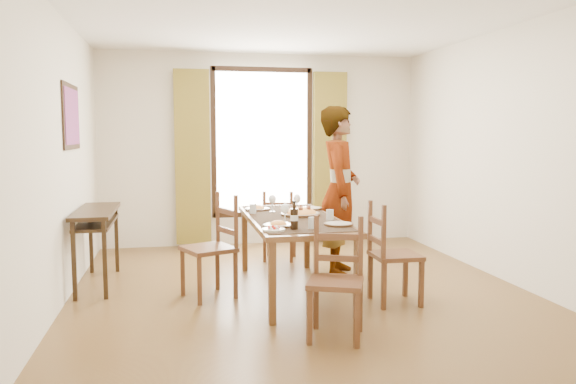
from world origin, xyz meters
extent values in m
plane|color=#482916|center=(0.00, 0.00, 0.00)|extent=(5.00, 5.00, 0.00)
cube|color=beige|center=(0.00, 2.50, 1.35)|extent=(4.50, 0.10, 2.70)
cube|color=beige|center=(0.00, -2.50, 1.35)|extent=(4.50, 0.10, 2.70)
cube|color=beige|center=(-2.25, 0.00, 1.35)|extent=(0.10, 5.00, 2.70)
cube|color=beige|center=(2.25, 0.00, 1.35)|extent=(0.10, 5.00, 2.70)
cube|color=white|center=(0.00, 0.00, 2.72)|extent=(4.50, 5.00, 0.04)
cube|color=white|center=(0.00, 2.47, 1.45)|extent=(1.30, 0.04, 2.00)
cube|color=olive|center=(-0.98, 2.41, 1.25)|extent=(0.48, 0.10, 2.40)
cube|color=olive|center=(0.98, 2.41, 1.25)|extent=(0.48, 0.10, 2.40)
cube|color=black|center=(-2.24, 0.60, 1.75)|extent=(0.02, 0.86, 0.66)
cube|color=red|center=(-2.23, 0.60, 1.75)|extent=(0.01, 0.76, 0.56)
cube|color=black|center=(-2.03, 0.60, 0.78)|extent=(0.38, 1.20, 0.04)
cube|color=black|center=(-2.03, 0.60, 0.66)|extent=(0.34, 1.10, 0.03)
cube|color=black|center=(-2.17, 0.05, 0.38)|extent=(0.04, 0.04, 0.76)
cube|color=black|center=(-2.17, 1.15, 0.38)|extent=(0.04, 0.04, 0.76)
cube|color=black|center=(-1.89, 0.05, 0.38)|extent=(0.04, 0.04, 0.76)
cube|color=black|center=(-1.89, 1.15, 0.38)|extent=(0.04, 0.04, 0.76)
cube|color=brown|center=(-0.08, -0.04, 0.72)|extent=(0.86, 2.00, 0.05)
cube|color=black|center=(-0.08, -0.04, 0.75)|extent=(0.79, 1.84, 0.01)
cube|color=brown|center=(-0.45, -0.98, 0.35)|extent=(0.06, 0.06, 0.70)
cube|color=brown|center=(-0.45, 0.90, 0.35)|extent=(0.06, 0.06, 0.70)
cube|color=brown|center=(0.29, -0.98, 0.35)|extent=(0.06, 0.06, 0.70)
cube|color=brown|center=(0.29, 0.90, 0.35)|extent=(0.06, 0.06, 0.70)
cube|color=#4F311A|center=(-0.92, -0.07, 0.47)|extent=(0.58, 0.58, 0.04)
cube|color=#4F311A|center=(-1.16, 0.03, 0.24)|extent=(0.04, 0.04, 0.47)
cube|color=#4F311A|center=(-0.82, 0.18, 0.24)|extent=(0.04, 0.04, 0.47)
cube|color=#4F311A|center=(-1.02, -0.32, 0.24)|extent=(0.04, 0.04, 0.47)
cube|color=#4F311A|center=(-0.67, -0.17, 0.24)|extent=(0.04, 0.04, 0.47)
cube|color=#4F311A|center=(-0.81, 0.18, 0.74)|extent=(0.04, 0.04, 0.53)
cube|color=#4F311A|center=(-0.66, -0.17, 0.74)|extent=(0.04, 0.04, 0.53)
cube|color=#4F311A|center=(-0.73, 0.01, 0.63)|extent=(0.17, 0.36, 0.05)
cube|color=#4F311A|center=(-0.73, 0.01, 0.82)|extent=(0.17, 0.36, 0.05)
cube|color=#4F311A|center=(0.06, 1.40, 0.42)|extent=(0.49, 0.49, 0.04)
cube|color=#4F311A|center=(0.26, 1.51, 0.21)|extent=(0.04, 0.04, 0.42)
cube|color=#4F311A|center=(0.16, 1.19, 0.21)|extent=(0.04, 0.04, 0.42)
cube|color=#4F311A|center=(-0.05, 1.61, 0.21)|extent=(0.04, 0.04, 0.42)
cube|color=#4F311A|center=(-0.15, 1.29, 0.21)|extent=(0.04, 0.04, 0.42)
cube|color=#4F311A|center=(0.16, 1.18, 0.65)|extent=(0.03, 0.03, 0.46)
cube|color=#4F311A|center=(-0.16, 1.28, 0.65)|extent=(0.03, 0.03, 0.46)
cube|color=#4F311A|center=(0.00, 1.23, 0.55)|extent=(0.32, 0.13, 0.05)
cube|color=#4F311A|center=(0.00, 1.23, 0.72)|extent=(0.32, 0.13, 0.05)
cube|color=#4F311A|center=(-0.02, -1.38, 0.44)|extent=(0.54, 0.54, 0.04)
cube|color=#4F311A|center=(-0.25, -1.47, 0.22)|extent=(0.04, 0.04, 0.44)
cube|color=#4F311A|center=(-0.12, -1.15, 0.22)|extent=(0.04, 0.04, 0.44)
cube|color=#4F311A|center=(0.08, -1.61, 0.22)|extent=(0.04, 0.04, 0.44)
cube|color=#4F311A|center=(0.21, -1.28, 0.22)|extent=(0.04, 0.04, 0.44)
cube|color=#4F311A|center=(-0.12, -1.14, 0.69)|extent=(0.04, 0.04, 0.49)
cube|color=#4F311A|center=(0.21, -1.27, 0.69)|extent=(0.04, 0.04, 0.49)
cube|color=#4F311A|center=(0.05, -1.20, 0.59)|extent=(0.34, 0.16, 0.05)
cube|color=#4F311A|center=(0.05, -1.20, 0.76)|extent=(0.34, 0.16, 0.05)
cube|color=#4F311A|center=(0.78, -0.61, 0.45)|extent=(0.42, 0.42, 0.04)
cube|color=#4F311A|center=(0.96, -0.79, 0.23)|extent=(0.04, 0.04, 0.45)
cube|color=#4F311A|center=(0.60, -0.79, 0.23)|extent=(0.04, 0.04, 0.45)
cube|color=#4F311A|center=(0.96, -0.43, 0.23)|extent=(0.04, 0.04, 0.45)
cube|color=#4F311A|center=(0.60, -0.43, 0.23)|extent=(0.04, 0.04, 0.45)
cube|color=#4F311A|center=(0.59, -0.79, 0.70)|extent=(0.04, 0.04, 0.50)
cube|color=#4F311A|center=(0.59, -0.43, 0.70)|extent=(0.04, 0.04, 0.50)
cube|color=#4F311A|center=(0.59, -0.61, 0.60)|extent=(0.03, 0.36, 0.05)
cube|color=#4F311A|center=(0.59, -0.61, 0.78)|extent=(0.03, 0.36, 0.05)
imported|color=gray|center=(0.58, 0.57, 0.94)|extent=(0.96, 0.87, 1.88)
cylinder|color=silver|center=(0.23, -0.30, 0.81)|extent=(0.07, 0.07, 0.10)
cylinder|color=silver|center=(-0.43, 0.29, 0.81)|extent=(0.07, 0.07, 0.10)
cylinder|color=silver|center=(-0.05, -0.74, 0.81)|extent=(0.07, 0.07, 0.10)
camera|label=1|loc=(-1.21, -5.44, 1.58)|focal=35.00mm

